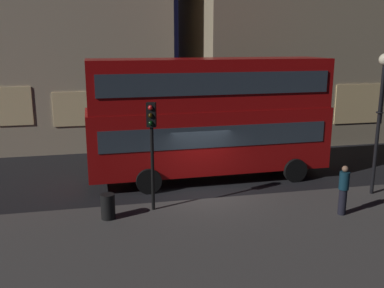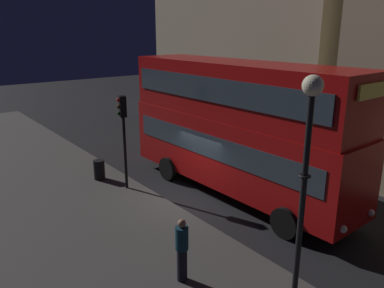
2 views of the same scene
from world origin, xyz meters
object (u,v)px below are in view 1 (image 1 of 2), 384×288
at_px(double_decker_bus, 209,113).
at_px(litter_bin, 108,206).
at_px(street_lamp, 381,97).
at_px(traffic_light_near_kerb, 152,134).
at_px(pedestrian, 343,189).

relative_size(double_decker_bus, litter_bin, 12.27).
xyz_separation_m(street_lamp, litter_bin, (-10.44, -0.29, -3.44)).
distance_m(double_decker_bus, traffic_light_near_kerb, 4.56).
distance_m(double_decker_bus, street_lamp, 6.94).
distance_m(double_decker_bus, pedestrian, 6.64).
relative_size(double_decker_bus, street_lamp, 1.95).
relative_size(traffic_light_near_kerb, street_lamp, 0.71).
height_order(double_decker_bus, traffic_light_near_kerb, double_decker_bus).
bearing_deg(litter_bin, street_lamp, 1.62).
relative_size(traffic_light_near_kerb, pedestrian, 2.20).
height_order(traffic_light_near_kerb, litter_bin, traffic_light_near_kerb).
height_order(pedestrian, litter_bin, pedestrian).
height_order(double_decker_bus, litter_bin, double_decker_bus).
height_order(traffic_light_near_kerb, street_lamp, street_lamp).
bearing_deg(traffic_light_near_kerb, street_lamp, 15.48).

